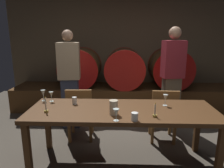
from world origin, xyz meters
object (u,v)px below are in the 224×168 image
(wine_barrel_left, at_px, (81,68))
(wine_glass_far_right, at_px, (165,98))
(chair_right, at_px, (163,113))
(guest_right, at_px, (172,77))
(wine_glass_far_left, at_px, (43,93))
(wine_barrel_center, at_px, (124,68))
(candle_left, at_px, (46,108))
(wine_barrel_right, at_px, (170,68))
(cup_left, at_px, (74,101))
(dining_table, at_px, (122,115))
(pitcher, at_px, (114,107))
(chair_left, at_px, (80,112))
(cup_right, at_px, (135,117))
(candle_right, at_px, (155,113))
(guest_left, at_px, (70,79))
(wine_glass_center_right, at_px, (116,112))
(wine_glass_center_left, at_px, (51,95))

(wine_barrel_left, xyz_separation_m, wine_glass_far_right, (1.49, -2.02, -0.07))
(chair_right, distance_m, guest_right, 0.82)
(wine_barrel_left, xyz_separation_m, wine_glass_far_left, (-0.19, -1.88, -0.06))
(wine_barrel_left, xyz_separation_m, wine_barrel_center, (0.99, 0.00, 0.00))
(candle_left, distance_m, wine_glass_far_right, 1.52)
(wine_barrel_right, xyz_separation_m, cup_left, (-1.74, -2.01, -0.12))
(dining_table, bearing_deg, guest_right, 53.68)
(dining_table, xyz_separation_m, wine_glass_far_left, (-1.11, 0.29, 0.19))
(wine_glass_far_left, height_order, wine_glass_far_right, wine_glass_far_left)
(guest_right, xyz_separation_m, pitcher, (-1.03, -1.43, -0.08))
(chair_left, bearing_deg, wine_barrel_center, -118.87)
(guest_right, distance_m, wine_glass_far_right, 1.16)
(guest_right, height_order, cup_left, guest_right)
(cup_right, bearing_deg, wine_barrel_center, 91.32)
(wine_barrel_left, bearing_deg, candle_right, -61.84)
(chair_right, height_order, cup_right, chair_right)
(wine_barrel_left, distance_m, dining_table, 2.37)
(chair_left, bearing_deg, cup_left, 89.69)
(wine_barrel_center, distance_m, wine_glass_far_right, 2.08)
(wine_barrel_left, bearing_deg, wine_glass_far_right, -53.63)
(wine_barrel_right, bearing_deg, guest_left, -152.83)
(wine_barrel_left, height_order, candle_right, wine_barrel_left)
(chair_right, height_order, guest_right, guest_right)
(wine_glass_center_right, bearing_deg, candle_right, 15.97)
(pitcher, relative_size, cup_left, 1.73)
(guest_right, height_order, wine_glass_center_right, guest_right)
(wine_barrel_right, height_order, pitcher, wine_barrel_right)
(guest_left, distance_m, pitcher, 1.55)
(candle_left, xyz_separation_m, wine_glass_center_left, (-0.07, 0.41, 0.04))
(chair_left, xyz_separation_m, pitcher, (0.56, -0.81, 0.38))
(wine_barrel_right, bearing_deg, pitcher, -116.99)
(wine_barrel_left, distance_m, chair_right, 2.26)
(guest_right, height_order, candle_right, guest_right)
(chair_right, bearing_deg, wine_barrel_right, -103.47)
(wine_glass_center_right, height_order, cup_left, wine_glass_center_right)
(wine_barrel_center, xyz_separation_m, chair_right, (0.59, -1.55, -0.46))
(wine_barrel_center, bearing_deg, wine_barrel_left, 180.00)
(guest_right, bearing_deg, candle_left, 27.30)
(wine_barrel_left, distance_m, wine_glass_center_right, 2.67)
(guest_left, bearing_deg, wine_glass_center_left, 80.65)
(wine_barrel_center, xyz_separation_m, dining_table, (-0.07, -2.17, -0.25))
(candle_left, distance_m, cup_left, 0.42)
(wine_glass_center_right, bearing_deg, guest_left, 119.99)
(wine_barrel_right, height_order, guest_left, guest_left)
(wine_barrel_right, relative_size, dining_table, 0.37)
(cup_right, bearing_deg, pitcher, 142.86)
(wine_glass_far_left, xyz_separation_m, cup_left, (0.47, -0.13, -0.06))
(cup_left, bearing_deg, wine_barrel_left, 97.79)
(wine_glass_far_left, relative_size, cup_right, 1.71)
(wine_barrel_left, bearing_deg, wine_glass_center_left, -92.24)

